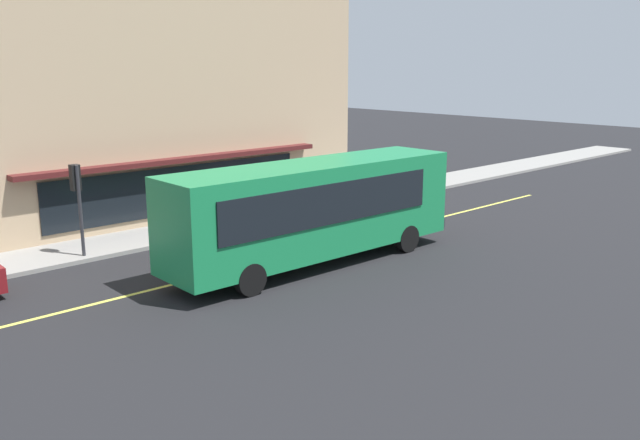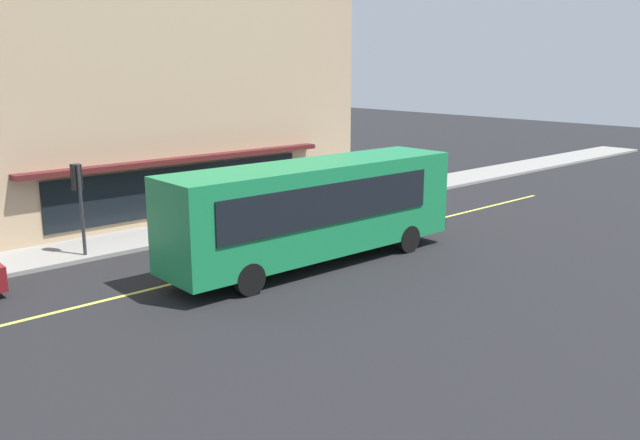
{
  "view_description": "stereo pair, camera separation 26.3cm",
  "coord_description": "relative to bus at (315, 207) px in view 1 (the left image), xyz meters",
  "views": [
    {
      "loc": [
        -13.29,
        -17.65,
        6.75
      ],
      "look_at": [
        1.48,
        -1.66,
        1.6
      ],
      "focal_mm": 37.42,
      "sensor_mm": 36.0,
      "label": 1
    },
    {
      "loc": [
        -13.09,
        -17.83,
        6.75
      ],
      "look_at": [
        1.48,
        -1.66,
        1.6
      ],
      "focal_mm": 37.42,
      "sensor_mm": 36.0,
      "label": 2
    }
  ],
  "objects": [
    {
      "name": "sidewalk",
      "position": [
        -1.51,
        6.82,
        -1.91
      ],
      "size": [
        80.0,
        2.8,
        0.15
      ],
      "primitive_type": "cube",
      "color": "gray",
      "rests_on": "ground"
    },
    {
      "name": "traffic_light",
      "position": [
        -5.65,
        6.01,
        0.55
      ],
      "size": [
        0.3,
        0.52,
        3.2
      ],
      "color": "#2D2D33",
      "rests_on": "sidewalk"
    },
    {
      "name": "storefront_building",
      "position": [
        -0.21,
        14.11,
        4.37
      ],
      "size": [
        19.97,
        12.39,
        12.72
      ],
      "color": "tan",
      "rests_on": "ground"
    },
    {
      "name": "lane_centre_stripe",
      "position": [
        -1.51,
        1.38,
        -1.98
      ],
      "size": [
        36.0,
        0.16,
        0.01
      ],
      "primitive_type": "cube",
      "color": "#D8D14C",
      "rests_on": "ground"
    },
    {
      "name": "bus",
      "position": [
        0.0,
        0.0,
        0.0
      ],
      "size": [
        11.17,
        2.74,
        3.5
      ],
      "color": "#197F47",
      "rests_on": "ground"
    },
    {
      "name": "ground",
      "position": [
        -1.51,
        1.38,
        -1.99
      ],
      "size": [
        120.0,
        120.0,
        0.0
      ],
      "primitive_type": "plane",
      "color": "black"
    },
    {
      "name": "car_silver",
      "position": [
        8.22,
        4.23,
        -1.24
      ],
      "size": [
        4.4,
        2.06,
        1.52
      ],
      "color": "#B7BABF",
      "rests_on": "ground"
    }
  ]
}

